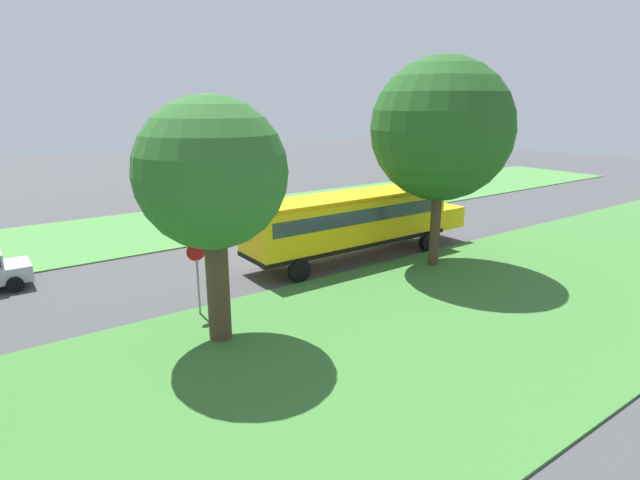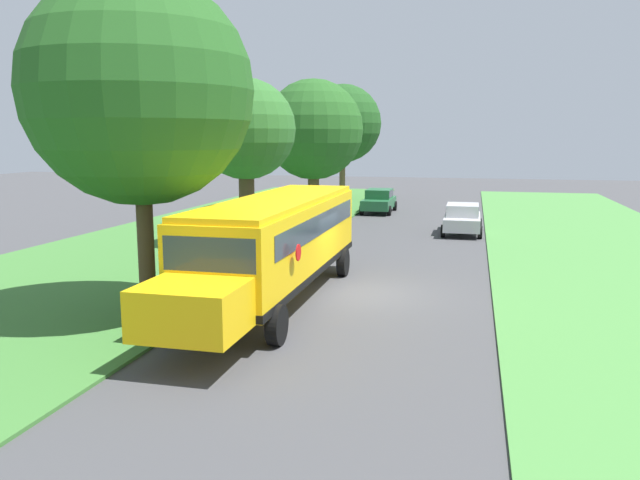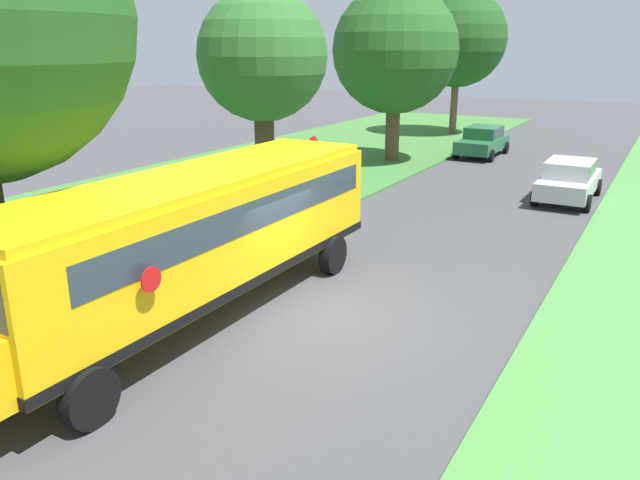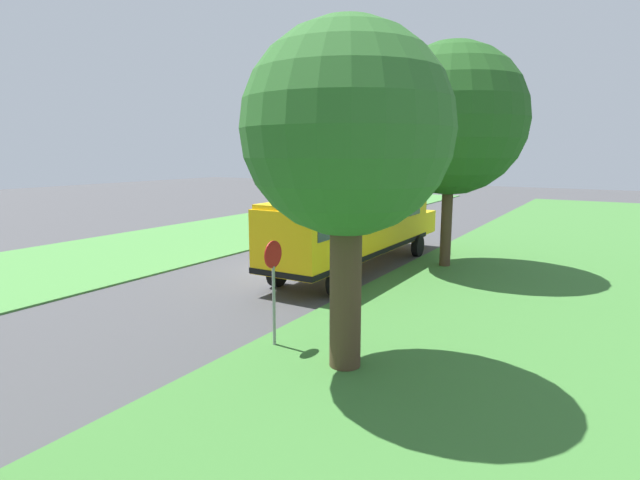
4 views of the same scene
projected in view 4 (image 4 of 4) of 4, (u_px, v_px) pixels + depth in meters
ground_plane at (288, 270)px, 21.03m from camera, size 120.00×120.00×0.00m
grass_verge at (545, 306)px, 15.92m from camera, size 12.00×80.00×0.08m
grass_far_side at (144, 248)px, 25.62m from camera, size 10.00×80.00×0.07m
school_bus at (357, 224)px, 20.78m from camera, size 2.85×12.42×3.16m
oak_tree_beside_bus at (447, 119)px, 20.40m from camera, size 6.18×6.18×9.30m
oak_tree_roadside_mid at (349, 127)px, 10.51m from camera, size 4.51×4.51×7.60m
stop_sign at (273, 281)px, 12.33m from camera, size 0.08×0.68×2.74m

